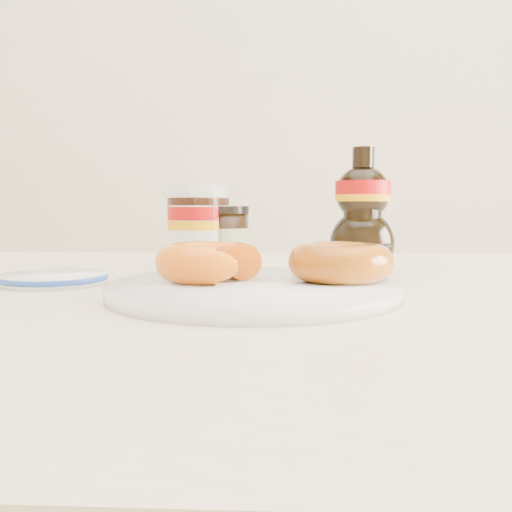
{
  "coord_description": "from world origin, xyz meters",
  "views": [
    {
      "loc": [
        -0.01,
        -0.51,
        0.84
      ],
      "look_at": [
        -0.04,
        0.09,
        0.79
      ],
      "focal_mm": 40.0,
      "sensor_mm": 36.0,
      "label": 1
    }
  ],
  "objects_px": {
    "plate": "(253,289)",
    "blue_rim_saucer": "(54,278)",
    "donut_whole": "(340,262)",
    "syrup_bottle": "(362,211)",
    "donut_bitten": "(209,262)",
    "dark_jar": "(228,240)",
    "nutella_jar": "(199,226)",
    "dining_table": "(292,364)"
  },
  "relations": [
    {
      "from": "plate",
      "to": "donut_bitten",
      "type": "height_order",
      "value": "donut_bitten"
    },
    {
      "from": "donut_whole",
      "to": "syrup_bottle",
      "type": "xyz_separation_m",
      "value": [
        0.04,
        0.17,
        0.05
      ]
    },
    {
      "from": "nutella_jar",
      "to": "dark_jar",
      "type": "bearing_deg",
      "value": -3.08
    },
    {
      "from": "syrup_bottle",
      "to": "nutella_jar",
      "type": "bearing_deg",
      "value": 178.01
    },
    {
      "from": "blue_rim_saucer",
      "to": "nutella_jar",
      "type": "bearing_deg",
      "value": 38.57
    },
    {
      "from": "donut_bitten",
      "to": "nutella_jar",
      "type": "distance_m",
      "value": 0.19
    },
    {
      "from": "dining_table",
      "to": "plate",
      "type": "xyz_separation_m",
      "value": [
        -0.04,
        -0.06,
        0.09
      ]
    },
    {
      "from": "dark_jar",
      "to": "plate",
      "type": "bearing_deg",
      "value": -77.5
    },
    {
      "from": "blue_rim_saucer",
      "to": "donut_bitten",
      "type": "bearing_deg",
      "value": -20.06
    },
    {
      "from": "syrup_bottle",
      "to": "blue_rim_saucer",
      "type": "height_order",
      "value": "syrup_bottle"
    },
    {
      "from": "dining_table",
      "to": "syrup_bottle",
      "type": "xyz_separation_m",
      "value": [
        0.09,
        0.13,
        0.16
      ]
    },
    {
      "from": "nutella_jar",
      "to": "syrup_bottle",
      "type": "bearing_deg",
      "value": -1.99
    },
    {
      "from": "donut_bitten",
      "to": "blue_rim_saucer",
      "type": "distance_m",
      "value": 0.2
    },
    {
      "from": "plate",
      "to": "donut_bitten",
      "type": "relative_size",
      "value": 2.67
    },
    {
      "from": "blue_rim_saucer",
      "to": "donut_whole",
      "type": "bearing_deg",
      "value": -11.02
    },
    {
      "from": "plate",
      "to": "dark_jar",
      "type": "xyz_separation_m",
      "value": [
        -0.04,
        0.19,
        0.04
      ]
    },
    {
      "from": "dark_jar",
      "to": "syrup_bottle",
      "type": "bearing_deg",
      "value": -1.75
    },
    {
      "from": "donut_whole",
      "to": "syrup_bottle",
      "type": "height_order",
      "value": "syrup_bottle"
    },
    {
      "from": "nutella_jar",
      "to": "donut_whole",
      "type": "bearing_deg",
      "value": -46.79
    },
    {
      "from": "plate",
      "to": "nutella_jar",
      "type": "bearing_deg",
      "value": 112.62
    },
    {
      "from": "nutella_jar",
      "to": "dark_jar",
      "type": "height_order",
      "value": "nutella_jar"
    },
    {
      "from": "syrup_bottle",
      "to": "plate",
      "type": "bearing_deg",
      "value": -124.12
    },
    {
      "from": "donut_whole",
      "to": "dark_jar",
      "type": "relative_size",
      "value": 1.19
    },
    {
      "from": "blue_rim_saucer",
      "to": "dining_table",
      "type": "bearing_deg",
      "value": -3.43
    },
    {
      "from": "plate",
      "to": "dark_jar",
      "type": "height_order",
      "value": "dark_jar"
    },
    {
      "from": "dining_table",
      "to": "dark_jar",
      "type": "bearing_deg",
      "value": 121.9
    },
    {
      "from": "plate",
      "to": "dark_jar",
      "type": "bearing_deg",
      "value": 102.5
    },
    {
      "from": "donut_whole",
      "to": "dark_jar",
      "type": "distance_m",
      "value": 0.22
    },
    {
      "from": "dining_table",
      "to": "plate",
      "type": "distance_m",
      "value": 0.12
    },
    {
      "from": "donut_whole",
      "to": "plate",
      "type": "bearing_deg",
      "value": -166.94
    },
    {
      "from": "donut_whole",
      "to": "dark_jar",
      "type": "xyz_separation_m",
      "value": [
        -0.13,
        0.18,
        0.01
      ]
    },
    {
      "from": "plate",
      "to": "dark_jar",
      "type": "distance_m",
      "value": 0.2
    },
    {
      "from": "donut_bitten",
      "to": "nutella_jar",
      "type": "relative_size",
      "value": 0.93
    },
    {
      "from": "dining_table",
      "to": "donut_bitten",
      "type": "relative_size",
      "value": 13.35
    },
    {
      "from": "dark_jar",
      "to": "blue_rim_saucer",
      "type": "bearing_deg",
      "value": -148.26
    },
    {
      "from": "dark_jar",
      "to": "dining_table",
      "type": "bearing_deg",
      "value": -58.1
    },
    {
      "from": "plate",
      "to": "blue_rim_saucer",
      "type": "distance_m",
      "value": 0.24
    },
    {
      "from": "dining_table",
      "to": "dark_jar",
      "type": "xyz_separation_m",
      "value": [
        -0.08,
        0.13,
        0.13
      ]
    },
    {
      "from": "plate",
      "to": "syrup_bottle",
      "type": "height_order",
      "value": "syrup_bottle"
    },
    {
      "from": "plate",
      "to": "syrup_bottle",
      "type": "relative_size",
      "value": 1.74
    },
    {
      "from": "donut_bitten",
      "to": "syrup_bottle",
      "type": "bearing_deg",
      "value": 38.78
    },
    {
      "from": "plate",
      "to": "syrup_bottle",
      "type": "distance_m",
      "value": 0.24
    }
  ]
}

